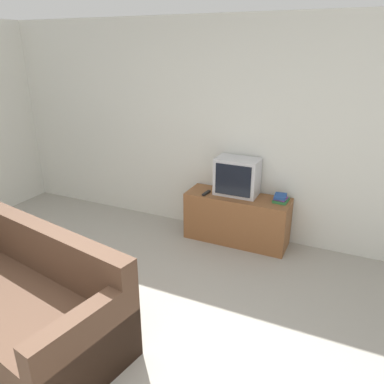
# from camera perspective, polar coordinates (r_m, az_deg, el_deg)

# --- Properties ---
(wall_back) EXTENTS (9.00, 0.06, 2.60)m
(wall_back) POSITION_cam_1_polar(r_m,az_deg,el_deg) (4.65, 3.66, 9.39)
(wall_back) COLOR silver
(wall_back) RESTS_ON ground_plane
(tv_stand) EXTENTS (1.24, 0.42, 0.59)m
(tv_stand) POSITION_cam_1_polar(r_m,az_deg,el_deg) (4.61, 6.83, -4.04)
(tv_stand) COLOR brown
(tv_stand) RESTS_ON ground_plane
(television) EXTENTS (0.51, 0.32, 0.45)m
(television) POSITION_cam_1_polar(r_m,az_deg,el_deg) (4.47, 6.89, 2.35)
(television) COLOR silver
(television) RESTS_ON tv_stand
(couch) EXTENTS (2.12, 1.23, 0.86)m
(couch) POSITION_cam_1_polar(r_m,az_deg,el_deg) (3.51, -24.91, -15.01)
(couch) COLOR #4C3323
(couch) RESTS_ON ground_plane
(book_stack) EXTENTS (0.17, 0.20, 0.08)m
(book_stack) POSITION_cam_1_polar(r_m,az_deg,el_deg) (4.40, 13.36, -0.97)
(book_stack) COLOR #2D753D
(book_stack) RESTS_ON tv_stand
(remote_on_stand) EXTENTS (0.05, 0.16, 0.02)m
(remote_on_stand) POSITION_cam_1_polar(r_m,az_deg,el_deg) (4.51, 2.18, -0.16)
(remote_on_stand) COLOR black
(remote_on_stand) RESTS_ON tv_stand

